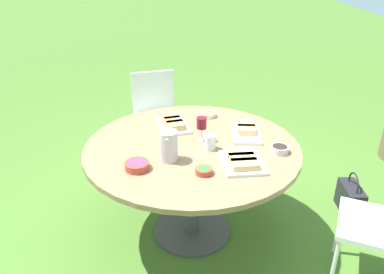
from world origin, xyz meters
TOP-DOWN VIEW (x-y plane):
  - ground_plane at (0.00, 0.00)m, footprint 40.00×40.00m
  - dining_table at (0.00, 0.00)m, footprint 1.50×1.50m
  - chair_near_right at (-1.26, -0.39)m, footprint 0.53×0.54m
  - water_pitcher at (0.21, -0.15)m, footprint 0.13×0.12m
  - wine_glass at (-0.07, 0.07)m, footprint 0.07×0.07m
  - platter_bread_main at (0.26, 0.32)m, footprint 0.34×0.29m
  - platter_charcuterie at (-0.31, -0.15)m, footprint 0.39×0.29m
  - platter_sandwich_side at (-0.18, 0.40)m, footprint 0.34×0.22m
  - bowl_fries at (-0.51, 0.12)m, footprint 0.12×0.12m
  - bowl_salad at (0.38, 0.08)m, footprint 0.10×0.10m
  - bowl_olives at (0.10, 0.59)m, footprint 0.12×0.12m
  - bowl_dip_red at (0.33, -0.33)m, footprint 0.15×0.15m
  - cup_water_near at (0.06, 0.12)m, footprint 0.08×0.08m
  - handbag at (-0.27, 1.32)m, footprint 0.30×0.14m

SIDE VIEW (x-z plane):
  - ground_plane at x=0.00m, z-range 0.00..0.00m
  - handbag at x=-0.27m, z-range -0.06..0.31m
  - chair_near_right at x=-1.26m, z-range 0.08..0.97m
  - dining_table at x=0.00m, z-range 0.28..1.04m
  - bowl_fries at x=-0.51m, z-range 0.76..0.80m
  - bowl_salad at x=0.38m, z-range 0.76..0.80m
  - bowl_olives at x=0.10m, z-range 0.76..0.81m
  - platter_bread_main at x=0.26m, z-range 0.76..0.82m
  - platter_sandwich_side at x=-0.18m, z-range 0.76..0.82m
  - bowl_dip_red at x=0.33m, z-range 0.76..0.81m
  - platter_charcuterie at x=-0.31m, z-range 0.76..0.82m
  - cup_water_near at x=0.06m, z-range 0.76..0.86m
  - water_pitcher at x=0.21m, z-range 0.76..0.96m
  - wine_glass at x=-0.07m, z-range 0.80..0.98m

